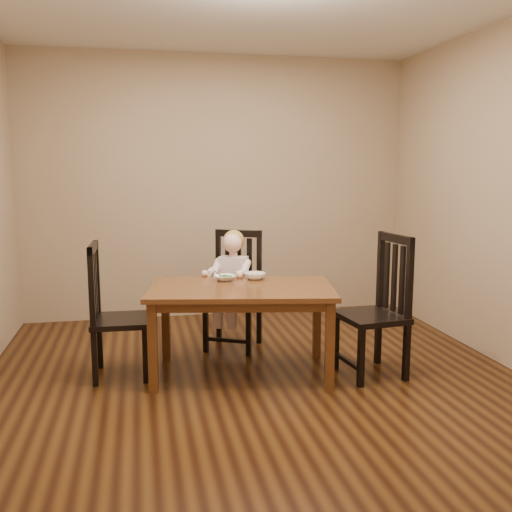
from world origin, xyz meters
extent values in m
cube|color=#46280F|center=(0.00, 0.00, 0.00)|extent=(4.00, 4.00, 0.01)
cube|color=#9F8464|center=(0.00, 2.00, 1.35)|extent=(4.00, 0.01, 2.70)
cube|color=#9F8464|center=(0.00, -2.00, 1.35)|extent=(4.00, 0.01, 2.70)
cube|color=#9F8464|center=(2.00, 0.00, 1.35)|extent=(0.01, 4.00, 2.70)
cube|color=#492511|center=(-0.08, 0.17, 0.66)|extent=(1.49, 1.05, 0.04)
cube|color=#492511|center=(-0.08, 0.17, 0.61)|extent=(1.36, 0.92, 0.07)
cube|color=#492511|center=(-0.75, -0.06, 0.32)|extent=(0.07, 0.07, 0.65)
cube|color=#492511|center=(0.46, -0.28, 0.32)|extent=(0.07, 0.07, 0.65)
cube|color=#492511|center=(-0.63, 0.62, 0.32)|extent=(0.07, 0.07, 0.65)
cube|color=#492511|center=(0.59, 0.40, 0.32)|extent=(0.07, 0.07, 0.65)
cube|color=black|center=(-0.04, 0.81, 0.43)|extent=(0.58, 0.57, 0.04)
cube|color=black|center=(0.21, 0.89, 0.20)|extent=(0.05, 0.05, 0.41)
cube|color=black|center=(-0.13, 1.06, 0.20)|extent=(0.05, 0.05, 0.41)
cube|color=black|center=(0.05, 0.57, 0.20)|extent=(0.05, 0.05, 0.41)
cube|color=black|center=(-0.29, 0.73, 0.20)|extent=(0.05, 0.05, 0.41)
cube|color=black|center=(0.21, 0.89, 0.73)|extent=(0.05, 0.05, 0.57)
cube|color=black|center=(-0.13, 1.06, 0.73)|extent=(0.05, 0.05, 0.57)
cube|color=black|center=(0.04, 0.97, 0.99)|extent=(0.39, 0.22, 0.06)
cube|color=black|center=(0.13, 0.93, 0.70)|extent=(0.05, 0.04, 0.49)
cube|color=black|center=(0.04, 0.97, 0.70)|extent=(0.05, 0.04, 0.49)
cube|color=black|center=(-0.05, 1.02, 0.70)|extent=(0.05, 0.04, 0.49)
cube|color=black|center=(-0.98, 0.32, 0.43)|extent=(0.43, 0.45, 0.04)
cube|color=black|center=(-1.15, 0.52, 0.20)|extent=(0.04, 0.04, 0.41)
cube|color=black|center=(-1.16, 0.14, 0.20)|extent=(0.04, 0.04, 0.41)
cube|color=black|center=(-0.79, 0.50, 0.20)|extent=(0.04, 0.04, 0.41)
cube|color=black|center=(-0.81, 0.13, 0.20)|extent=(0.04, 0.04, 0.41)
cube|color=black|center=(-1.15, 0.52, 0.73)|extent=(0.04, 0.04, 0.57)
cube|color=black|center=(-1.16, 0.14, 0.73)|extent=(0.04, 0.04, 0.57)
cube|color=black|center=(-1.16, 0.33, 0.98)|extent=(0.05, 0.42, 0.06)
cube|color=black|center=(-1.15, 0.43, 0.70)|extent=(0.02, 0.05, 0.49)
cube|color=black|center=(-1.16, 0.33, 0.70)|extent=(0.02, 0.05, 0.49)
cube|color=black|center=(-1.16, 0.23, 0.70)|extent=(0.02, 0.05, 0.49)
cube|color=black|center=(0.87, -0.04, 0.45)|extent=(0.50, 0.51, 0.04)
cube|color=black|center=(1.08, -0.22, 0.22)|extent=(0.05, 0.05, 0.43)
cube|color=black|center=(1.03, 0.18, 0.22)|extent=(0.05, 0.05, 0.43)
cube|color=black|center=(0.71, -0.26, 0.22)|extent=(0.05, 0.05, 0.43)
cube|color=black|center=(0.66, 0.13, 0.22)|extent=(0.05, 0.05, 0.43)
cube|color=black|center=(1.08, -0.22, 0.77)|extent=(0.05, 0.05, 0.60)
cube|color=black|center=(1.03, 0.18, 0.77)|extent=(0.05, 0.05, 0.60)
cube|color=black|center=(1.06, -0.02, 1.04)|extent=(0.09, 0.44, 0.06)
cube|color=black|center=(1.07, -0.12, 0.74)|extent=(0.03, 0.05, 0.51)
cube|color=black|center=(1.06, -0.02, 0.74)|extent=(0.03, 0.05, 0.51)
cube|color=black|center=(1.04, 0.09, 0.74)|extent=(0.03, 0.05, 0.51)
imported|color=white|center=(-0.17, 0.42, 0.70)|extent=(0.19, 0.19, 0.04)
imported|color=white|center=(0.07, 0.42, 0.71)|extent=(0.19, 0.19, 0.05)
cube|color=silver|center=(-0.21, 0.41, 0.73)|extent=(0.08, 0.11, 0.05)
cube|color=silver|center=(-0.21, 0.41, 0.72)|extent=(0.04, 0.04, 0.01)
camera|label=1|loc=(-0.82, -3.94, 1.57)|focal=40.00mm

